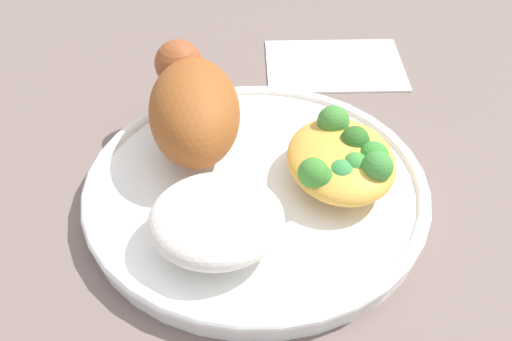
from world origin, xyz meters
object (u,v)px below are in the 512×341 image
plate (256,189)px  napkin (335,64)px  roasted_chicken (193,106)px  rice_pile (216,219)px  mac_cheese_with_broccoli (342,158)px

plate → napkin: 0.21m
plate → roasted_chicken: bearing=39.8°
plate → napkin: size_ratio=1.92×
plate → roasted_chicken: 0.08m
roasted_chicken → plate: bearing=-140.2°
plate → rice_pile: rice_pile is taller
mac_cheese_with_broccoli → napkin: (0.19, -0.04, -0.04)m
roasted_chicken → napkin: (0.13, -0.15, -0.05)m
roasted_chicken → mac_cheese_with_broccoli: 0.12m
rice_pile → mac_cheese_with_broccoli: (0.05, -0.10, -0.00)m
roasted_chicken → rice_pile: 0.11m
plate → rice_pile: (-0.06, 0.03, 0.03)m
napkin → mac_cheese_with_broccoli: bearing=169.3°
roasted_chicken → napkin: size_ratio=0.92×
plate → mac_cheese_with_broccoli: bearing=-91.4°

